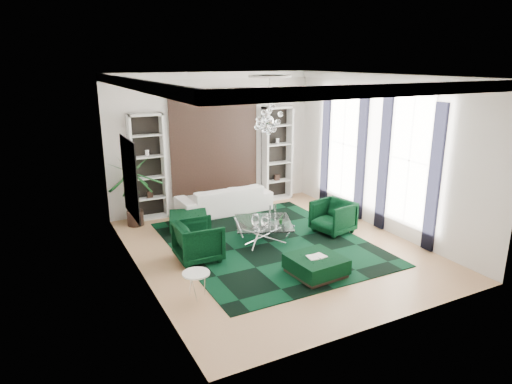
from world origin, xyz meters
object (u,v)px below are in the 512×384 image
ottoman_side (188,222)px  side_table (197,285)px  palm (133,182)px  armchair_left (198,241)px  coffee_table (263,231)px  ottoman_front (316,266)px  sofa (224,199)px  armchair_right (333,217)px

ottoman_side → side_table: side_table is taller
palm → armchair_left: bearing=-75.7°
coffee_table → ottoman_side: (-1.35, 1.45, -0.02)m
ottoman_front → side_table: size_ratio=1.98×
ottoman_front → armchair_left: bearing=135.8°
ottoman_side → armchair_left: bearing=-102.5°
armchair_left → palm: bearing=16.2°
armchair_left → sofa: bearing=-31.5°
sofa → armchair_right: 3.18m
ottoman_side → ottoman_front: ottoman_side is taller
ottoman_front → side_table: side_table is taller
armchair_left → armchair_right: bearing=-88.1°
coffee_table → palm: bearing=135.6°
sofa → palm: bearing=-3.4°
coffee_table → ottoman_front: size_ratio=1.32×
coffee_table → side_table: bearing=-141.8°
ottoman_side → sofa: bearing=32.2°
armchair_left → ottoman_side: size_ratio=1.01×
sofa → palm: size_ratio=1.13×
armchair_right → side_table: 4.37m
ottoman_side → side_table: size_ratio=1.87×
armchair_right → coffee_table: bearing=-112.4°
armchair_right → palm: (-4.20, 2.75, 0.74)m
ottoman_front → side_table: bearing=174.1°
side_table → coffee_table: bearing=38.2°
armchair_left → coffee_table: (1.75, 0.35, -0.20)m
armchair_left → coffee_table: armchair_left is taller
armchair_left → armchair_right: (3.50, 0.00, -0.02)m
armchair_right → coffee_table: 1.79m
armchair_right → armchair_left: bearing=-101.1°
sofa → coffee_table: 2.31m
armchair_left → ottoman_side: (0.40, 1.80, -0.22)m
coffee_table → ottoman_front: bearing=-88.6°
sofa → side_table: sofa is taller
ottoman_front → armchair_right: bearing=45.8°
armchair_left → side_table: bearing=160.1°
sofa → ottoman_front: bearing=89.6°
ottoman_side → armchair_right: bearing=-30.1°
ottoman_side → side_table: 3.45m
coffee_table → armchair_left: bearing=-168.7°
coffee_table → palm: size_ratio=0.57×
coffee_table → ottoman_side: bearing=133.0°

